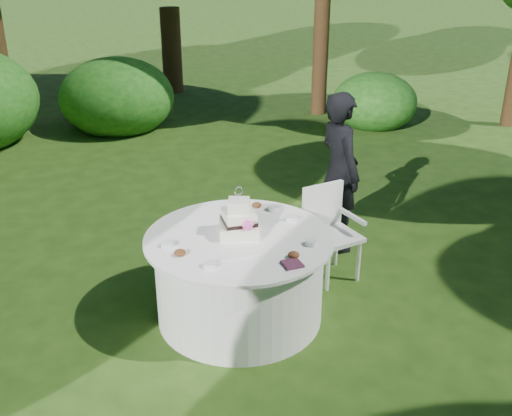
{
  "coord_description": "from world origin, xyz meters",
  "views": [
    {
      "loc": [
        -1.49,
        -4.12,
        2.97
      ],
      "look_at": [
        0.15,
        0.0,
        1.0
      ],
      "focal_mm": 42.0,
      "sensor_mm": 36.0,
      "label": 1
    }
  ],
  "objects_px": {
    "napkins": "(292,264)",
    "cake": "(239,221)",
    "guest": "(339,172)",
    "table": "(239,277)",
    "chair": "(329,225)"
  },
  "relations": [
    {
      "from": "napkins",
      "to": "cake",
      "type": "bearing_deg",
      "value": 106.34
    },
    {
      "from": "guest",
      "to": "napkins",
      "type": "bearing_deg",
      "value": 139.24
    },
    {
      "from": "guest",
      "to": "cake",
      "type": "distance_m",
      "value": 1.62
    },
    {
      "from": "cake",
      "to": "napkins",
      "type": "bearing_deg",
      "value": -73.66
    },
    {
      "from": "napkins",
      "to": "guest",
      "type": "relative_size",
      "value": 0.08
    },
    {
      "from": "napkins",
      "to": "guest",
      "type": "height_order",
      "value": "guest"
    },
    {
      "from": "cake",
      "to": "table",
      "type": "bearing_deg",
      "value": -113.82
    },
    {
      "from": "napkins",
      "to": "guest",
      "type": "bearing_deg",
      "value": 50.65
    },
    {
      "from": "cake",
      "to": "guest",
      "type": "bearing_deg",
      "value": 30.96
    },
    {
      "from": "napkins",
      "to": "cake",
      "type": "relative_size",
      "value": 0.33
    },
    {
      "from": "chair",
      "to": "napkins",
      "type": "bearing_deg",
      "value": -130.81
    },
    {
      "from": "napkins",
      "to": "chair",
      "type": "relative_size",
      "value": 0.16
    },
    {
      "from": "table",
      "to": "cake",
      "type": "distance_m",
      "value": 0.5
    },
    {
      "from": "cake",
      "to": "chair",
      "type": "xyz_separation_m",
      "value": [
        1.02,
        0.33,
        -0.36
      ]
    },
    {
      "from": "guest",
      "to": "chair",
      "type": "relative_size",
      "value": 1.84
    }
  ]
}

